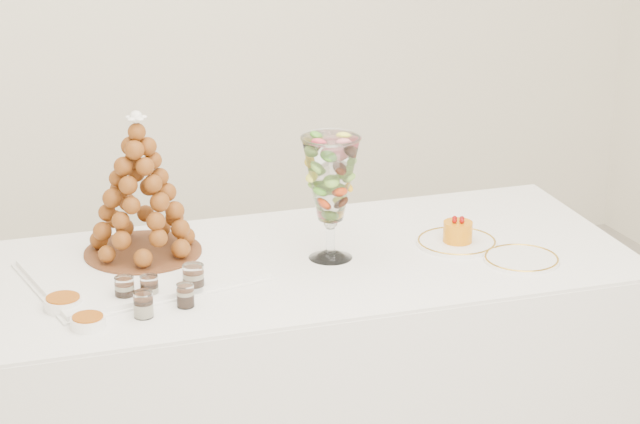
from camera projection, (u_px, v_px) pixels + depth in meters
name	position (u px, v px, depth m)	size (l,w,h in m)	color
buffet_table	(271.00, 389.00, 3.64)	(2.13, 0.97, 0.79)	white
lace_tray	(142.00, 269.00, 3.45)	(0.58, 0.44, 0.02)	white
macaron_vase	(331.00, 180.00, 3.48)	(0.16, 0.16, 0.36)	white
cake_plate	(457.00, 242.00, 3.65)	(0.24, 0.24, 0.01)	white
spare_plate	(521.00, 259.00, 3.53)	(0.22, 0.22, 0.01)	white
verrine_a	(125.00, 290.00, 3.25)	(0.05, 0.05, 0.07)	white
verrine_b	(149.00, 288.00, 3.27)	(0.05, 0.05, 0.07)	white
verrine_c	(193.00, 279.00, 3.31)	(0.06, 0.06, 0.08)	white
verrine_d	(143.00, 304.00, 3.17)	(0.05, 0.05, 0.07)	white
verrine_e	(185.00, 295.00, 3.23)	(0.05, 0.05, 0.06)	white
ramekin_back	(63.00, 304.00, 3.22)	(0.10, 0.10, 0.03)	white
ramekin_front	(88.00, 322.00, 3.11)	(0.09, 0.09, 0.03)	white
croquembouche	(140.00, 185.00, 3.47)	(0.33, 0.33, 0.42)	brown
mousse_cake	(458.00, 231.00, 3.64)	(0.09, 0.09, 0.08)	orange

